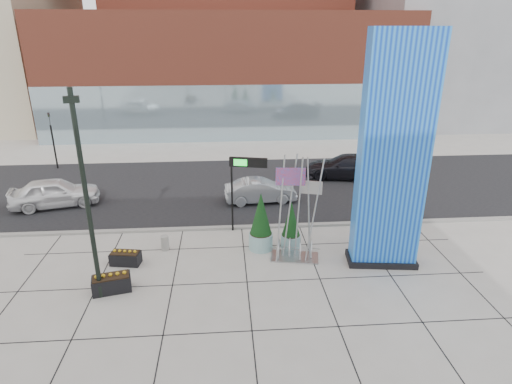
{
  "coord_description": "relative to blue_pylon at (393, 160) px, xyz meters",
  "views": [
    {
      "loc": [
        0.24,
        -15.85,
        9.67
      ],
      "look_at": [
        1.59,
        2.0,
        2.75
      ],
      "focal_mm": 30.0,
      "sensor_mm": 36.0,
      "label": 1
    }
  ],
  "objects": [
    {
      "name": "public_art_sculpture",
      "position": [
        -3.7,
        0.66,
        -3.43
      ],
      "size": [
        2.27,
        1.43,
        4.8
      ],
      "rotation": [
        0.0,
        0.0,
        -0.19
      ],
      "color": "#ACAFB1",
      "rests_on": "ground"
    },
    {
      "name": "car_silver_mid",
      "position": [
        -4.68,
        7.34,
        -4.01
      ],
      "size": [
        4.28,
        1.81,
        1.37
      ],
      "primitive_type": "imported",
      "rotation": [
        0.0,
        0.0,
        1.66
      ],
      "color": "#9B9EA3",
      "rests_on": "ground"
    },
    {
      "name": "car_dark_east",
      "position": [
        1.5,
        11.22,
        -3.9
      ],
      "size": [
        5.81,
        3.28,
        1.59
      ],
      "primitive_type": "imported",
      "rotation": [
        0.0,
        0.0,
        -1.77
      ],
      "color": "black",
      "rests_on": "ground"
    },
    {
      "name": "street_asphalt",
      "position": [
        -6.96,
        9.85,
        -4.68
      ],
      "size": [
        80.0,
        12.0,
        0.02
      ],
      "primitive_type": "cube",
      "color": "black",
      "rests_on": "ground"
    },
    {
      "name": "tower_podium",
      "position": [
        -5.96,
        26.85,
        0.81
      ],
      "size": [
        34.0,
        10.0,
        11.0
      ],
      "primitive_type": "cube",
      "color": "brown",
      "rests_on": "ground"
    },
    {
      "name": "car_white_west",
      "position": [
        -16.49,
        7.59,
        -3.87
      ],
      "size": [
        5.15,
        3.05,
        1.64
      ],
      "primitive_type": "imported",
      "rotation": [
        0.0,
        0.0,
        1.82
      ],
      "color": "white",
      "rests_on": "ground"
    },
    {
      "name": "blue_pylon",
      "position": [
        0.0,
        0.0,
        0.0
      ],
      "size": [
        3.05,
        1.63,
        9.71
      ],
      "rotation": [
        0.0,
        0.0,
        -0.12
      ],
      "color": "#0D3DC8",
      "rests_on": "ground"
    },
    {
      "name": "round_planter_west",
      "position": [
        -5.16,
        1.65,
        -3.38
      ],
      "size": [
        1.11,
        1.11,
        2.77
      ],
      "color": "#87B4B6",
      "rests_on": "ground"
    },
    {
      "name": "box_planter_north",
      "position": [
        -11.15,
        0.68,
        -4.37
      ],
      "size": [
        1.35,
        0.83,
        0.69
      ],
      "rotation": [
        0.0,
        0.0,
        -0.16
      ],
      "color": "black",
      "rests_on": "ground"
    },
    {
      "name": "round_planter_east",
      "position": [
        0.04,
        1.65,
        -3.55
      ],
      "size": [
        0.97,
        0.97,
        2.42
      ],
      "color": "#87B4B6",
      "rests_on": "ground"
    },
    {
      "name": "box_planter_south",
      "position": [
        -11.26,
        -1.35,
        -4.33
      ],
      "size": [
        1.58,
        1.04,
        0.8
      ],
      "rotation": [
        0.0,
        0.0,
        0.23
      ],
      "color": "black",
      "rests_on": "ground"
    },
    {
      "name": "round_planter_mid",
      "position": [
        -3.76,
        1.65,
        -3.61
      ],
      "size": [
        0.92,
        0.92,
        2.3
      ],
      "color": "#87B4B6",
      "rests_on": "ground"
    },
    {
      "name": "lamp_post",
      "position": [
        -11.64,
        -1.6,
        -1.47
      ],
      "size": [
        0.53,
        0.43,
        7.88
      ],
      "rotation": [
        0.0,
        0.0,
        0.23
      ],
      "color": "black",
      "rests_on": "ground"
    },
    {
      "name": "concrete_bollard",
      "position": [
        -9.6,
        1.85,
        -4.34
      ],
      "size": [
        0.36,
        0.36,
        0.71
      ],
      "primitive_type": "cylinder",
      "color": "gray",
      "rests_on": "ground"
    },
    {
      "name": "tower_glass_front",
      "position": [
        -5.96,
        22.05,
        -2.19
      ],
      "size": [
        34.0,
        0.6,
        5.0
      ],
      "primitive_type": "cube",
      "color": "#8CA5B2",
      "rests_on": "ground"
    },
    {
      "name": "ground",
      "position": [
        -6.96,
        -0.15,
        -4.69
      ],
      "size": [
        160.0,
        160.0,
        0.0
      ],
      "primitive_type": "plane",
      "color": "#9E9991",
      "rests_on": "ground"
    },
    {
      "name": "traffic_signal",
      "position": [
        -18.96,
        14.85,
        -2.39
      ],
      "size": [
        0.15,
        0.18,
        4.1
      ],
      "color": "black",
      "rests_on": "ground"
    },
    {
      "name": "building_grey_parking",
      "position": [
        19.04,
        31.85,
        4.31
      ],
      "size": [
        20.0,
        18.0,
        18.0
      ],
      "primitive_type": "cube",
      "color": "slate",
      "rests_on": "ground"
    },
    {
      "name": "curb_edge",
      "position": [
        -6.96,
        3.85,
        -4.63
      ],
      "size": [
        80.0,
        0.3,
        0.12
      ],
      "primitive_type": "cube",
      "color": "gray",
      "rests_on": "ground"
    },
    {
      "name": "overhead_street_sign",
      "position": [
        -5.76,
        3.65,
        -1.36
      ],
      "size": [
        1.82,
        0.56,
        3.88
      ],
      "rotation": [
        0.0,
        0.0,
        -0.22
      ],
      "color": "black",
      "rests_on": "ground"
    }
  ]
}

